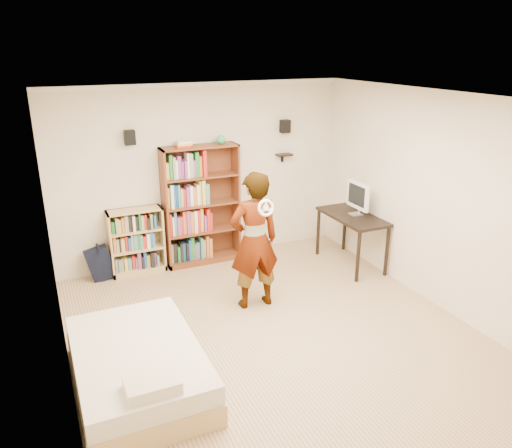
{
  "coord_description": "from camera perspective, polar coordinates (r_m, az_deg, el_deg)",
  "views": [
    {
      "loc": [
        -2.28,
        -4.54,
        3.21
      ],
      "look_at": [
        0.04,
        0.6,
        1.17
      ],
      "focal_mm": 35.0,
      "sensor_mm": 36.0,
      "label": 1
    }
  ],
  "objects": [
    {
      "name": "ground",
      "position": [
        6.01,
        2.06,
        -12.4
      ],
      "size": [
        4.5,
        5.0,
        0.01
      ],
      "primitive_type": "cube",
      "color": "tan",
      "rests_on": "ground"
    },
    {
      "name": "room_shell",
      "position": [
        5.28,
        2.29,
        3.98
      ],
      "size": [
        4.52,
        5.02,
        2.71
      ],
      "color": "#EEE4CC",
      "rests_on": "ground"
    },
    {
      "name": "crown_molding",
      "position": [
        5.11,
        2.44,
        13.82
      ],
      "size": [
        4.5,
        5.0,
        0.06
      ],
      "color": "white",
      "rests_on": "room_shell"
    },
    {
      "name": "speaker_left",
      "position": [
        7.15,
        -14.23,
        9.56
      ],
      "size": [
        0.14,
        0.12,
        0.2
      ],
      "primitive_type": "cube",
      "color": "black",
      "rests_on": "room_shell"
    },
    {
      "name": "speaker_right",
      "position": [
        7.93,
        3.35,
        11.08
      ],
      "size": [
        0.14,
        0.12,
        0.2
      ],
      "primitive_type": "cube",
      "color": "black",
      "rests_on": "room_shell"
    },
    {
      "name": "wall_shelf",
      "position": [
        8.01,
        3.25,
        7.91
      ],
      "size": [
        0.25,
        0.16,
        0.02
      ],
      "primitive_type": "cube",
      "color": "black",
      "rests_on": "room_shell"
    },
    {
      "name": "tall_bookshelf",
      "position": [
        7.57,
        -6.25,
        2.09
      ],
      "size": [
        1.15,
        0.34,
        1.82
      ],
      "primitive_type": null,
      "color": "brown",
      "rests_on": "ground"
    },
    {
      "name": "low_bookshelf",
      "position": [
        7.51,
        -13.49,
        -1.93
      ],
      "size": [
        0.78,
        0.29,
        0.98
      ],
      "primitive_type": null,
      "color": "tan",
      "rests_on": "ground"
    },
    {
      "name": "computer_desk",
      "position": [
        7.72,
        10.79,
        -1.81
      ],
      "size": [
        0.59,
        1.17,
        0.8
      ],
      "primitive_type": null,
      "color": "black",
      "rests_on": "ground"
    },
    {
      "name": "imac",
      "position": [
        7.55,
        11.43,
        2.83
      ],
      "size": [
        0.17,
        0.5,
        0.49
      ],
      "primitive_type": null,
      "rotation": [
        0.0,
        0.0,
        0.14
      ],
      "color": "white",
      "rests_on": "computer_desk"
    },
    {
      "name": "daybed",
      "position": [
        5.21,
        -13.38,
        -15.1
      ],
      "size": [
        1.18,
        1.82,
        0.54
      ],
      "primitive_type": null,
      "color": "beige",
      "rests_on": "ground"
    },
    {
      "name": "person",
      "position": [
        6.23,
        -0.21,
        -1.95
      ],
      "size": [
        0.66,
        0.44,
        1.78
      ],
      "primitive_type": "imported",
      "rotation": [
        0.0,
        0.0,
        3.11
      ],
      "color": "black",
      "rests_on": "ground"
    },
    {
      "name": "wii_wheel",
      "position": [
        5.76,
        1.14,
        1.86
      ],
      "size": [
        0.21,
        0.08,
        0.21
      ],
      "primitive_type": "torus",
      "rotation": [
        1.36,
        0.0,
        0.0
      ],
      "color": "white",
      "rests_on": "person"
    },
    {
      "name": "navy_bag",
      "position": [
        7.51,
        -17.4,
        -4.29
      ],
      "size": [
        0.38,
        0.25,
        0.5
      ],
      "primitive_type": null,
      "rotation": [
        0.0,
        0.0,
        0.03
      ],
      "color": "black",
      "rests_on": "ground"
    }
  ]
}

